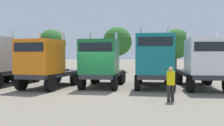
# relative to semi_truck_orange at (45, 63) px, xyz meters

# --- Properties ---
(ground) EXTENTS (200.00, 200.00, 0.00)m
(ground) POSITION_rel_semi_truck_orange_xyz_m (3.63, -1.44, -1.76)
(ground) COLOR gray
(semi_truck_orange) EXTENTS (3.78, 6.13, 3.92)m
(semi_truck_orange) POSITION_rel_semi_truck_orange_xyz_m (0.00, 0.00, 0.00)
(semi_truck_orange) COLOR #333338
(semi_truck_orange) RESTS_ON ground
(semi_truck_green) EXTENTS (3.09, 5.85, 3.93)m
(semi_truck_green) POSITION_rel_semi_truck_orange_xyz_m (3.77, 0.64, -0.02)
(semi_truck_green) COLOR #333338
(semi_truck_green) RESTS_ON ground
(semi_truck_teal) EXTENTS (3.03, 6.31, 4.26)m
(semi_truck_teal) POSITION_rel_semi_truck_orange_xyz_m (7.43, 0.57, 0.13)
(semi_truck_teal) COLOR #333338
(semi_truck_teal) RESTS_ON ground
(semi_truck_white) EXTENTS (2.81, 6.54, 3.93)m
(semi_truck_white) POSITION_rel_semi_truck_orange_xyz_m (10.63, 0.27, -0.02)
(semi_truck_white) COLOR #333338
(semi_truck_white) RESTS_ON ground
(visitor_in_hivis) EXTENTS (0.56, 0.56, 1.73)m
(visitor_in_hivis) POSITION_rel_semi_truck_orange_xyz_m (7.74, -4.09, -0.75)
(visitor_in_hivis) COLOR #282828
(visitor_in_hivis) RESTS_ON ground
(oak_far_left) EXTENTS (3.98, 3.98, 5.88)m
(oak_far_left) POSITION_rel_semi_truck_orange_xyz_m (-5.27, 17.83, 2.12)
(oak_far_left) COLOR #4C3823
(oak_far_left) RESTS_ON ground
(oak_far_centre) EXTENTS (3.99, 3.99, 6.12)m
(oak_far_centre) POSITION_rel_semi_truck_orange_xyz_m (4.13, 17.24, 2.35)
(oak_far_centre) COLOR #4C3823
(oak_far_centre) RESTS_ON ground
(oak_far_right) EXTENTS (4.27, 4.27, 5.99)m
(oak_far_right) POSITION_rel_semi_truck_orange_xyz_m (12.40, 19.14, 2.09)
(oak_far_right) COLOR #4C3823
(oak_far_right) RESTS_ON ground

